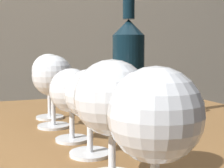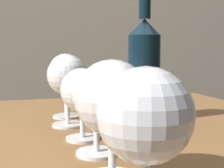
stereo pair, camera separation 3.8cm
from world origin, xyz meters
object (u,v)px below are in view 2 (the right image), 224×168
wine_glass_amber (145,119)px  wine_glass_chardonnay (112,100)px  wine_glass_port (67,77)px  wine_glass_cabernet (66,72)px  wine_bottle (144,66)px  wine_glass_rose (82,92)px  wine_glass_white (96,97)px

wine_glass_amber → wine_glass_chardonnay: size_ratio=0.98×
wine_glass_port → wine_glass_cabernet: size_ratio=0.99×
wine_glass_port → wine_glass_amber: bearing=-87.6°
wine_glass_port → wine_bottle: 0.17m
wine_glass_rose → wine_glass_chardonnay: bearing=-89.2°
wine_glass_chardonnay → wine_glass_rose: size_ratio=1.16×
wine_glass_amber → wine_glass_cabernet: size_ratio=0.97×
wine_glass_chardonnay → wine_bottle: wine_bottle is taller
wine_glass_rose → wine_bottle: size_ratio=0.40×
wine_glass_amber → wine_glass_chardonnay: wine_glass_chardonnay is taller
wine_glass_amber → wine_glass_cabernet: wine_glass_cabernet is taller
wine_glass_chardonnay → wine_glass_cabernet: wine_glass_cabernet is taller
wine_glass_amber → wine_glass_white: bearing=89.9°
wine_glass_white → wine_bottle: size_ratio=0.41×
wine_glass_port → wine_glass_cabernet: (0.01, 0.09, 0.00)m
wine_bottle → wine_glass_white: bearing=-126.5°
wine_glass_port → wine_bottle: bearing=4.8°
wine_glass_white → wine_glass_cabernet: size_ratio=0.87×
wine_glass_rose → wine_glass_cabernet: 0.20m
wine_glass_rose → wine_glass_port: size_ratio=0.86×
wine_glass_amber → wine_glass_white: wine_glass_amber is taller
wine_glass_port → wine_glass_cabernet: bearing=84.6°
wine_glass_white → wine_glass_cabernet: 0.28m
wine_glass_white → wine_glass_amber: bearing=-90.1°
wine_glass_chardonnay → wine_glass_cabernet: bearing=90.8°
wine_glass_amber → wine_glass_chardonnay: 0.10m
wine_glass_white → wine_glass_port: bearing=95.0°
wine_glass_cabernet → wine_glass_amber: bearing=-89.0°
wine_glass_white → wine_glass_chardonnay: bearing=-92.0°
wine_glass_rose → wine_glass_amber: bearing=-88.8°
wine_glass_rose → wine_bottle: 0.21m
wine_glass_chardonnay → wine_bottle: size_ratio=0.46×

